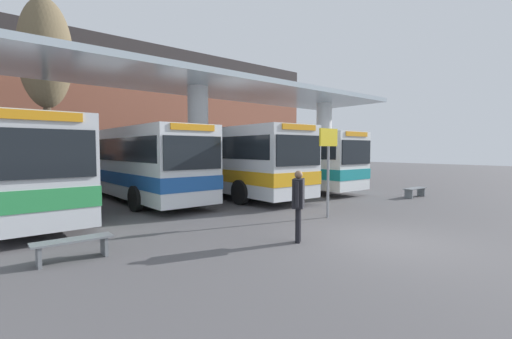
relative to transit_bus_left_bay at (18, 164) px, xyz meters
name	(u,v)px	position (x,y,z in m)	size (l,w,h in m)	color
ground_plane	(384,241)	(6.82, -10.14, -1.82)	(100.00, 100.00, 0.00)	#565456
townhouse_backdrop	(109,97)	(6.82, 12.47, 4.48)	(40.00, 0.58, 10.87)	brown
station_canopy	(198,102)	(6.82, -0.78, 2.68)	(22.95, 5.55, 5.46)	silver
transit_bus_left_bay	(18,164)	(0.00, 0.00, 0.00)	(2.93, 10.64, 3.27)	silver
transit_bus_center_bay	(133,161)	(4.62, 1.60, -0.01)	(2.85, 11.57, 3.25)	silver
transit_bus_right_bay	(222,158)	(8.85, 0.30, 0.05)	(3.13, 11.64, 3.35)	silver
transit_bus_far_right_bay	(272,158)	(13.07, 1.05, -0.02)	(2.79, 12.34, 3.21)	white
waiting_bench_near_pillar	(73,245)	(0.35, -6.81, -1.48)	(1.55, 0.44, 0.46)	slate
waiting_bench_far_platform	(415,190)	(15.40, -6.81, -1.48)	(1.59, 0.44, 0.46)	slate
info_sign_platform	(328,154)	(8.13, -7.27, 0.35)	(0.90, 0.09, 3.05)	gray
pedestrian_waiting	(298,199)	(5.06, -8.81, -0.71)	(0.59, 0.49, 1.81)	black
poplar_tree_behind_left	(45,55)	(1.94, 6.97, 5.61)	(2.67, 2.67, 10.45)	#473A2B
parked_car_street	(39,172)	(1.79, 9.66, -0.84)	(4.72, 2.24, 2.01)	navy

